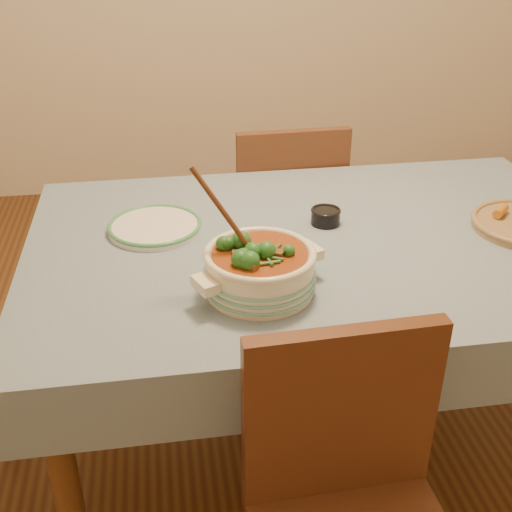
{
  "coord_description": "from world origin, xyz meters",
  "views": [
    {
      "loc": [
        -0.44,
        -1.58,
        1.61
      ],
      "look_at": [
        -0.23,
        -0.24,
        0.85
      ],
      "focal_mm": 45.0,
      "sensor_mm": 36.0,
      "label": 1
    }
  ],
  "objects_px": {
    "white_plate": "(155,226)",
    "chair_near": "(352,512)",
    "stew_casserole": "(260,266)",
    "condiment_bowl": "(326,216)",
    "chair_far": "(285,216)",
    "dining_table": "(320,266)"
  },
  "relations": [
    {
      "from": "white_plate",
      "to": "chair_near",
      "type": "bearing_deg",
      "value": -66.86
    },
    {
      "from": "stew_casserole",
      "to": "white_plate",
      "type": "height_order",
      "value": "stew_casserole"
    },
    {
      "from": "condiment_bowl",
      "to": "chair_far",
      "type": "xyz_separation_m",
      "value": [
        -0.0,
        0.58,
        -0.28
      ]
    },
    {
      "from": "dining_table",
      "to": "condiment_bowl",
      "type": "bearing_deg",
      "value": 69.97
    },
    {
      "from": "condiment_bowl",
      "to": "chair_near",
      "type": "height_order",
      "value": "chair_near"
    },
    {
      "from": "chair_far",
      "to": "chair_near",
      "type": "bearing_deg",
      "value": 82.97
    },
    {
      "from": "stew_casserole",
      "to": "chair_near",
      "type": "height_order",
      "value": "stew_casserole"
    },
    {
      "from": "condiment_bowl",
      "to": "chair_near",
      "type": "distance_m",
      "value": 0.88
    },
    {
      "from": "white_plate",
      "to": "condiment_bowl",
      "type": "height_order",
      "value": "condiment_bowl"
    },
    {
      "from": "white_plate",
      "to": "chair_far",
      "type": "distance_m",
      "value": 0.79
    },
    {
      "from": "chair_far",
      "to": "dining_table",
      "type": "bearing_deg",
      "value": 85.82
    },
    {
      "from": "stew_casserole",
      "to": "chair_far",
      "type": "distance_m",
      "value": 1.01
    },
    {
      "from": "condiment_bowl",
      "to": "white_plate",
      "type": "bearing_deg",
      "value": 176.08
    },
    {
      "from": "stew_casserole",
      "to": "white_plate",
      "type": "distance_m",
      "value": 0.46
    },
    {
      "from": "condiment_bowl",
      "to": "chair_far",
      "type": "distance_m",
      "value": 0.64
    },
    {
      "from": "dining_table",
      "to": "chair_near",
      "type": "xyz_separation_m",
      "value": [
        -0.11,
        -0.73,
        -0.16
      ]
    },
    {
      "from": "stew_casserole",
      "to": "chair_near",
      "type": "bearing_deg",
      "value": -76.53
    },
    {
      "from": "dining_table",
      "to": "chair_near",
      "type": "bearing_deg",
      "value": -98.26
    },
    {
      "from": "stew_casserole",
      "to": "condiment_bowl",
      "type": "xyz_separation_m",
      "value": [
        0.26,
        0.34,
        -0.04
      ]
    },
    {
      "from": "white_plate",
      "to": "condiment_bowl",
      "type": "distance_m",
      "value": 0.51
    },
    {
      "from": "dining_table",
      "to": "white_plate",
      "type": "bearing_deg",
      "value": 164.71
    },
    {
      "from": "stew_casserole",
      "to": "condiment_bowl",
      "type": "relative_size",
      "value": 3.21
    }
  ]
}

